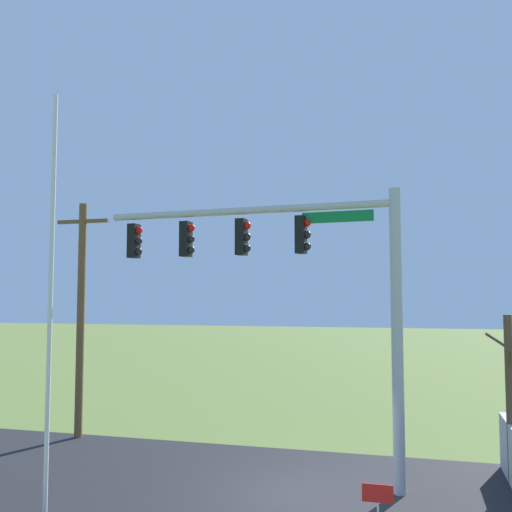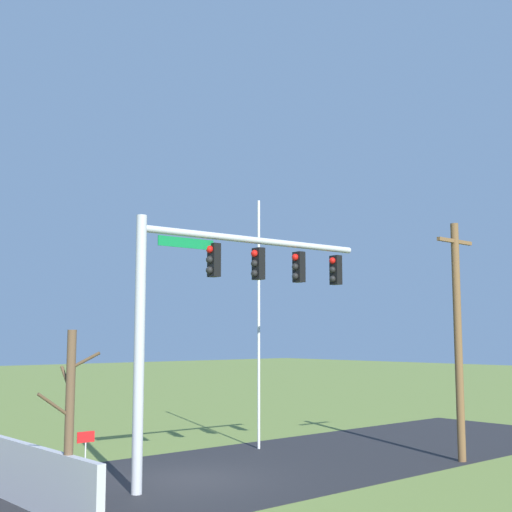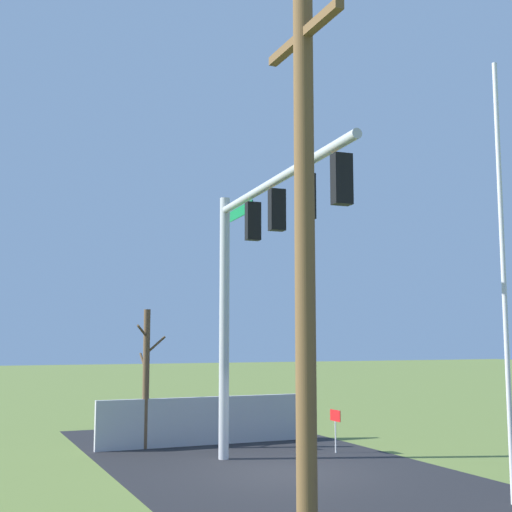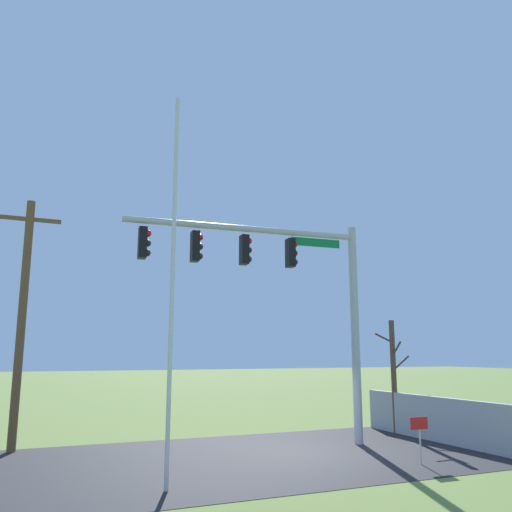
% 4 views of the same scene
% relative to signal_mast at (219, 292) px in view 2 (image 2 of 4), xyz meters
% --- Properties ---
extents(ground_plane, '(160.00, 160.00, 0.00)m').
position_rel_signal_mast_xyz_m(ground_plane, '(0.26, -0.87, -5.27)').
color(ground_plane, olive).
extents(road_surface, '(28.00, 8.00, 0.01)m').
position_rel_signal_mast_xyz_m(road_surface, '(-3.74, -0.87, -5.27)').
color(road_surface, '#232326').
rests_on(road_surface, ground_plane).
extents(sidewalk_corner, '(6.00, 6.00, 0.01)m').
position_rel_signal_mast_xyz_m(sidewalk_corner, '(3.52, -0.15, -5.27)').
color(sidewalk_corner, '#B7B5AD').
rests_on(sidewalk_corner, ground_plane).
extents(retaining_fence, '(0.20, 7.19, 1.47)m').
position_rel_signal_mast_xyz_m(retaining_fence, '(5.19, -0.75, -4.54)').
color(retaining_fence, '#A8A8AD').
rests_on(retaining_fence, ground_plane).
extents(signal_mast, '(7.95, 0.75, 7.23)m').
position_rel_signal_mast_xyz_m(signal_mast, '(0.00, 0.00, 0.00)').
color(signal_mast, '#B2B5BA').
rests_on(signal_mast, ground_plane).
extents(flagpole, '(0.10, 0.10, 9.07)m').
position_rel_signal_mast_xyz_m(flagpole, '(-4.64, -3.53, -0.74)').
color(flagpole, silver).
rests_on(flagpole, ground_plane).
extents(utility_pole, '(1.90, 0.26, 7.78)m').
position_rel_signal_mast_xyz_m(utility_pole, '(-7.86, 2.73, -1.22)').
color(utility_pole, brown).
rests_on(utility_pole, ground_plane).
extents(bare_tree, '(1.27, 1.02, 4.16)m').
position_rel_signal_mast_xyz_m(bare_tree, '(5.18, 1.36, -3.14)').
color(bare_tree, brown).
rests_on(bare_tree, ground_plane).
extents(open_sign, '(0.56, 0.04, 1.22)m').
position_rel_signal_mast_xyz_m(open_sign, '(2.23, -3.48, -4.37)').
color(open_sign, silver).
rests_on(open_sign, ground_plane).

